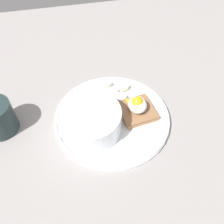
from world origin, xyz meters
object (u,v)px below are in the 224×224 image
(banana_slice_back, at_px, (97,97))
(banana_slice_right, at_px, (113,91))
(banana_slice_front, at_px, (109,101))
(banana_slice_left, at_px, (123,86))
(poached_egg, at_px, (138,105))
(toast_slice, at_px, (137,112))
(banana_slice_inner, at_px, (106,84))
(oatmeal_bowl, at_px, (90,121))
(banana_slice_outer, at_px, (120,98))

(banana_slice_back, xyz_separation_m, banana_slice_right, (0.01, -0.04, -0.00))
(banana_slice_front, distance_m, banana_slice_back, 0.03)
(banana_slice_left, height_order, banana_slice_back, banana_slice_back)
(banana_slice_front, relative_size, banana_slice_left, 1.06)
(poached_egg, xyz_separation_m, banana_slice_left, (0.10, 0.01, -0.03))
(banana_slice_left, distance_m, banana_slice_right, 0.03)
(toast_slice, bearing_deg, banana_slice_back, 50.15)
(banana_slice_inner, bearing_deg, banana_slice_right, -155.83)
(banana_slice_inner, bearing_deg, banana_slice_left, -108.53)
(toast_slice, relative_size, banana_slice_inner, 2.40)
(banana_slice_left, relative_size, banana_slice_back, 0.82)
(oatmeal_bowl, xyz_separation_m, banana_slice_outer, (0.08, -0.09, -0.03))
(oatmeal_bowl, xyz_separation_m, poached_egg, (0.02, -0.12, 0.00))
(banana_slice_front, height_order, banana_slice_right, same)
(poached_egg, bearing_deg, banana_slice_right, 26.40)
(poached_egg, relative_size, banana_slice_inner, 1.77)
(banana_slice_back, bearing_deg, poached_egg, -129.50)
(poached_egg, bearing_deg, banana_slice_front, 46.78)
(banana_slice_back, bearing_deg, banana_slice_front, -120.63)
(banana_slice_left, height_order, banana_slice_outer, banana_slice_outer)
(banana_slice_left, bearing_deg, banana_slice_back, 108.60)
(oatmeal_bowl, height_order, banana_slice_back, oatmeal_bowl)
(poached_egg, bearing_deg, toast_slice, -158.12)
(toast_slice, xyz_separation_m, banana_slice_back, (0.07, 0.09, -0.00))
(banana_slice_back, bearing_deg, banana_slice_left, -71.40)
(banana_slice_back, distance_m, banana_slice_outer, 0.06)
(banana_slice_inner, bearing_deg, banana_slice_front, 176.08)
(banana_slice_right, relative_size, banana_slice_inner, 0.78)
(banana_slice_left, xyz_separation_m, banana_slice_back, (-0.03, 0.08, 0.00))
(toast_slice, relative_size, poached_egg, 1.36)
(banana_slice_front, bearing_deg, banana_slice_outer, -87.70)
(oatmeal_bowl, bearing_deg, banana_slice_outer, -49.48)
(banana_slice_right, bearing_deg, banana_slice_inner, 24.17)
(toast_slice, bearing_deg, banana_slice_inner, 25.82)
(poached_egg, distance_m, banana_slice_front, 0.08)
(banana_slice_back, height_order, banana_slice_right, banana_slice_back)
(banana_slice_inner, distance_m, banana_slice_outer, 0.06)
(poached_egg, bearing_deg, banana_slice_inner, 25.87)
(banana_slice_front, bearing_deg, banana_slice_right, -27.61)
(toast_slice, bearing_deg, oatmeal_bowl, 99.35)
(banana_slice_left, xyz_separation_m, banana_slice_inner, (0.01, 0.04, 0.00))
(banana_slice_outer, bearing_deg, poached_egg, -152.23)
(banana_slice_left, bearing_deg, poached_egg, -173.52)
(banana_slice_front, relative_size, banana_slice_back, 0.87)
(toast_slice, height_order, banana_slice_inner, banana_slice_inner)
(toast_slice, xyz_separation_m, banana_slice_inner, (0.11, 0.05, -0.00))
(banana_slice_back, relative_size, banana_slice_inner, 1.17)
(banana_slice_right, distance_m, banana_slice_inner, 0.03)
(oatmeal_bowl, xyz_separation_m, banana_slice_left, (0.12, -0.11, -0.03))
(banana_slice_front, relative_size, banana_slice_right, 1.31)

